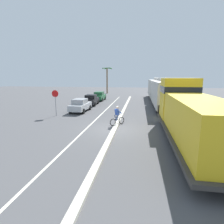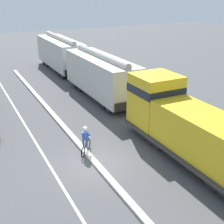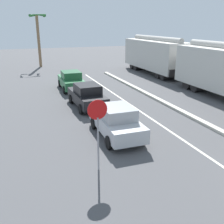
% 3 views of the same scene
% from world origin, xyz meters
% --- Properties ---
extents(median_curb, '(0.36, 36.00, 0.16)m').
position_xyz_m(median_curb, '(0.00, 6.00, 0.08)').
color(median_curb, beige).
rests_on(median_curb, ground).
extents(lane_stripe, '(0.14, 36.00, 0.01)m').
position_xyz_m(lane_stripe, '(-2.40, 6.00, 0.00)').
color(lane_stripe, silver).
rests_on(lane_stripe, ground).
extents(hopper_car_middle, '(2.90, 10.60, 4.18)m').
position_xyz_m(hopper_car_middle, '(5.30, 22.00, 2.08)').
color(hopper_car_middle, beige).
rests_on(hopper_car_middle, ground).
extents(parked_car_silver, '(1.89, 4.23, 1.62)m').
position_xyz_m(parked_car_silver, '(-5.34, 6.82, 0.82)').
color(parked_car_silver, '#B7BABF').
rests_on(parked_car_silver, ground).
extents(parked_car_black, '(1.96, 4.26, 1.62)m').
position_xyz_m(parked_car_black, '(-5.42, 12.12, 0.82)').
color(parked_car_black, black).
rests_on(parked_car_black, ground).
extents(parked_car_green, '(1.90, 4.23, 1.62)m').
position_xyz_m(parked_car_green, '(-5.38, 17.52, 0.82)').
color(parked_car_green, '#286B3D').
rests_on(parked_car_green, ground).
extents(stop_sign, '(0.76, 0.08, 2.88)m').
position_xyz_m(stop_sign, '(-7.19, 3.98, 2.02)').
color(stop_sign, gray).
rests_on(stop_sign, ground).
extents(palm_tree_near, '(2.26, 2.32, 6.77)m').
position_xyz_m(palm_tree_near, '(-6.52, 31.66, 4.77)').
color(palm_tree_near, '#846647').
rests_on(palm_tree_near, ground).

